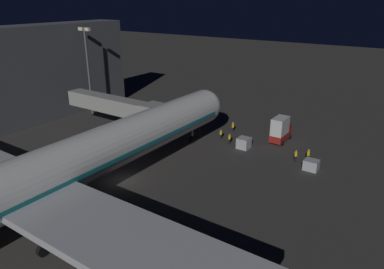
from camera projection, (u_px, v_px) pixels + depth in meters
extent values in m
plane|color=#383533|center=(124.00, 180.00, 46.33)|extent=(320.00, 320.00, 0.00)
cylinder|color=silver|center=(41.00, 177.00, 35.84)|extent=(5.42, 60.32, 5.42)
sphere|color=silver|center=(204.00, 106.00, 59.10)|extent=(5.31, 5.31, 5.31)
cube|color=#146670|center=(42.00, 180.00, 35.98)|extent=(5.47, 57.91, 0.50)
cube|color=black|center=(199.00, 103.00, 57.51)|extent=(2.98, 1.40, 0.90)
cube|color=#B7BABF|center=(26.00, 193.00, 34.77)|extent=(49.55, 7.63, 0.70)
cylinder|color=#B7BABF|center=(106.00, 240.00, 31.11)|extent=(2.91, 5.59, 2.91)
cylinder|color=black|center=(128.00, 224.00, 33.26)|extent=(2.47, 0.15, 2.47)
cylinder|color=black|center=(11.00, 171.00, 43.51)|extent=(2.47, 0.15, 2.47)
cylinder|color=#B7BABF|center=(192.00, 130.00, 57.51)|extent=(0.28, 0.28, 2.03)
cylinder|color=black|center=(192.00, 139.00, 58.08)|extent=(0.45, 1.20, 1.20)
cylinder|color=#B7BABF|center=(47.00, 232.00, 32.55)|extent=(0.28, 0.28, 2.03)
cylinder|color=black|center=(55.00, 243.00, 33.63)|extent=(0.45, 1.20, 1.20)
cylinder|color=black|center=(43.00, 250.00, 32.62)|extent=(0.45, 1.20, 1.20)
cylinder|color=black|center=(6.00, 214.00, 38.06)|extent=(0.45, 1.20, 1.20)
cube|color=#9E9E99|center=(111.00, 104.00, 59.99)|extent=(18.52, 2.60, 2.50)
cube|color=#9E9E99|center=(154.00, 114.00, 55.10)|extent=(3.20, 3.40, 3.00)
cube|color=black|center=(161.00, 116.00, 54.36)|extent=(0.70, 3.20, 2.70)
cylinder|color=#B7BABF|center=(150.00, 133.00, 56.80)|extent=(0.56, 0.56, 4.09)
cylinder|color=black|center=(153.00, 144.00, 57.10)|extent=(0.25, 0.60, 0.60)
cylinder|color=black|center=(147.00, 142.00, 57.73)|extent=(0.25, 0.60, 0.60)
cylinder|color=#59595E|center=(89.00, 74.00, 70.08)|extent=(0.40, 0.40, 16.25)
cube|color=#F9EFC6|center=(87.00, 29.00, 66.63)|extent=(1.10, 0.50, 0.60)
cube|color=#F9EFC6|center=(81.00, 29.00, 67.58)|extent=(1.10, 0.50, 0.60)
cube|color=maroon|center=(280.00, 136.00, 58.72)|extent=(2.00, 4.92, 1.10)
cube|color=silver|center=(280.00, 126.00, 57.57)|extent=(1.90, 3.44, 2.72)
cube|color=maroon|center=(285.00, 127.00, 59.61)|extent=(1.80, 1.60, 1.10)
cylinder|color=black|center=(290.00, 137.00, 59.69)|extent=(0.24, 0.70, 0.70)
cylinder|color=black|center=(278.00, 135.00, 60.81)|extent=(0.24, 0.70, 0.70)
cylinder|color=black|center=(282.00, 144.00, 57.03)|extent=(0.24, 0.70, 0.70)
cylinder|color=black|center=(270.00, 141.00, 58.15)|extent=(0.24, 0.70, 0.70)
cube|color=#B7BABF|center=(311.00, 165.00, 48.95)|extent=(1.90, 1.63, 1.43)
cube|color=#B7BABF|center=(244.00, 143.00, 56.02)|extent=(1.81, 1.89, 1.68)
cylinder|color=black|center=(295.00, 159.00, 51.28)|extent=(0.28, 0.28, 0.94)
cylinder|color=yellow|center=(296.00, 154.00, 51.01)|extent=(0.40, 0.40, 0.60)
sphere|color=tan|center=(296.00, 151.00, 50.86)|extent=(0.24, 0.24, 0.24)
sphere|color=yellow|center=(296.00, 151.00, 50.84)|extent=(0.23, 0.23, 0.23)
cylinder|color=black|center=(233.00, 130.00, 62.99)|extent=(0.28, 0.28, 0.81)
cylinder|color=yellow|center=(233.00, 126.00, 62.72)|extent=(0.40, 0.40, 0.68)
sphere|color=tan|center=(233.00, 123.00, 62.56)|extent=(0.24, 0.24, 0.24)
sphere|color=white|center=(233.00, 123.00, 62.54)|extent=(0.23, 0.23, 0.23)
cylinder|color=black|center=(221.00, 137.00, 59.74)|extent=(0.28, 0.28, 0.80)
cylinder|color=yellow|center=(221.00, 133.00, 59.50)|extent=(0.40, 0.40, 0.57)
sphere|color=tan|center=(221.00, 131.00, 59.35)|extent=(0.24, 0.24, 0.24)
sphere|color=orange|center=(221.00, 130.00, 59.33)|extent=(0.23, 0.23, 0.23)
cylinder|color=black|center=(308.00, 159.00, 51.48)|extent=(0.28, 0.28, 0.95)
cylinder|color=yellow|center=(308.00, 153.00, 51.19)|extent=(0.40, 0.40, 0.68)
sphere|color=tan|center=(309.00, 150.00, 51.02)|extent=(0.24, 0.24, 0.24)
sphere|color=yellow|center=(309.00, 150.00, 51.01)|extent=(0.23, 0.23, 0.23)
cylinder|color=black|center=(229.00, 142.00, 57.59)|extent=(0.28, 0.28, 0.90)
cylinder|color=yellow|center=(229.00, 137.00, 57.33)|extent=(0.40, 0.40, 0.61)
sphere|color=tan|center=(230.00, 135.00, 57.18)|extent=(0.24, 0.24, 0.24)
sphere|color=orange|center=(230.00, 134.00, 57.16)|extent=(0.23, 0.23, 0.23)
cone|color=orange|center=(221.00, 134.00, 61.28)|extent=(0.36, 0.36, 0.55)
cone|color=orange|center=(200.00, 129.00, 63.60)|extent=(0.36, 0.36, 0.55)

